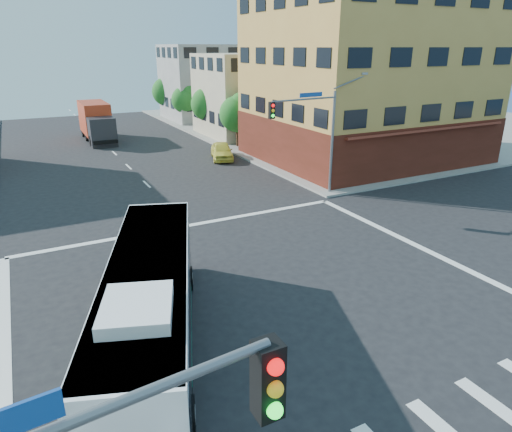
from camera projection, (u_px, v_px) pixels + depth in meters
ground at (269, 302)px, 18.41m from camera, size 120.00×120.00×0.00m
sidewalk_ne at (369, 121)px, 62.62m from camera, size 50.00×50.00×0.15m
corner_building_ne at (366, 92)px, 40.37m from camera, size 18.10×15.44×14.00m
building_east_near at (256, 95)px, 52.45m from camera, size 12.06×10.06×9.00m
building_east_far at (210, 82)px, 63.92m from camera, size 12.06×10.06×10.00m
signal_mast_ne at (313, 124)px, 29.43m from camera, size 7.91×1.13×8.07m
street_tree_a at (238, 112)px, 45.53m from camera, size 3.60×3.60×5.53m
street_tree_b at (208, 102)px, 52.13m from camera, size 3.80×3.80×5.79m
street_tree_c at (185, 98)px, 58.89m from camera, size 3.40×3.40×5.29m
street_tree_d at (167, 90)px, 65.40m from camera, size 4.00×4.00×6.03m
transit_bus at (151, 303)px, 15.03m from camera, size 6.41×12.16×3.55m
box_truck at (97, 123)px, 49.52m from camera, size 2.74×8.95×4.02m
parked_car at (222, 151)px, 41.60m from camera, size 3.11×4.84×1.53m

